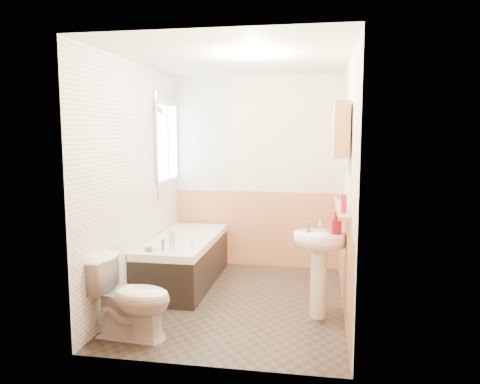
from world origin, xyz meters
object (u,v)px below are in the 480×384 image
pine_shelf (341,207)px  medicine_cabinet (341,130)px  bathtub (184,259)px  toilet (131,298)px  sink (319,257)px

pine_shelf → medicine_cabinet: bearing=-104.4°
bathtub → pine_shelf: 2.04m
toilet → medicine_cabinet: medicine_cabinet is taller
sink → pine_shelf: 0.52m
bathtub → pine_shelf: pine_shelf is taller
medicine_cabinet → bathtub: bearing=156.7°
toilet → sink: bearing=-61.0°
bathtub → medicine_cabinet: bearing=-23.3°
bathtub → medicine_cabinet: size_ratio=3.02×
medicine_cabinet → toilet: bearing=-157.1°
toilet → medicine_cabinet: size_ratio=1.31×
toilet → sink: (1.60, 0.73, 0.24)m
bathtub → toilet: 1.50m
bathtub → sink: 1.78m
pine_shelf → toilet: bearing=-154.5°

